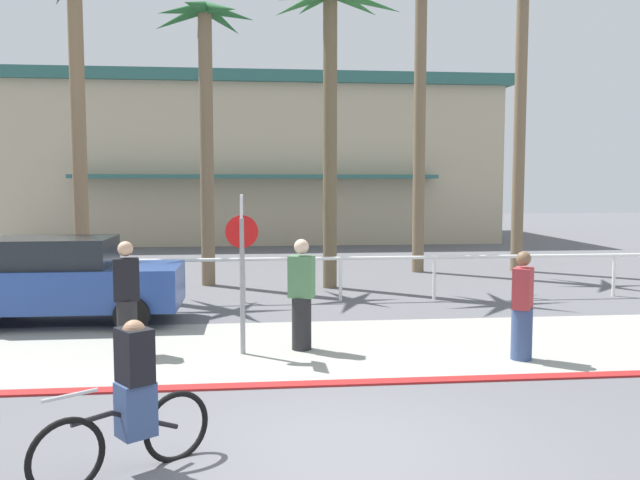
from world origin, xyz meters
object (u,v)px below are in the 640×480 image
Objects in this scene: pedestrian_0 at (302,299)px; pedestrian_1 at (127,302)px; car_blue_1 at (62,280)px; pedestrian_2 at (522,310)px; palm_tree_2 at (76,57)px; palm_tree_3 at (205,79)px; stop_sign_bike_lane at (242,251)px; palm_tree_4 at (332,56)px; cyclist_black_0 at (131,402)px; palm_tree_6 at (522,34)px; palm_tree_5 at (421,62)px.

pedestrian_1 is (-2.80, 0.05, -0.01)m from pedestrian_0.
pedestrian_1 is (1.67, -2.46, -0.02)m from car_blue_1.
pedestrian_2 reaches higher than car_blue_1.
palm_tree_3 is at bearing 15.02° from palm_tree_2.
stop_sign_bike_lane is 2.03m from pedestrian_1.
palm_tree_2 is 1.09× the size of palm_tree_3.
palm_tree_4 is 5.14× the size of cyclist_black_0.
palm_tree_4 is at bearing 105.61° from pedestrian_2.
pedestrian_0 is (1.99, -7.16, -4.58)m from palm_tree_3.
palm_tree_2 is at bearing -167.52° from palm_tree_6.
palm_tree_4 is 9.26m from pedestrian_2.
palm_tree_6 is (6.10, 2.66, 1.25)m from palm_tree_4.
palm_tree_4 reaches higher than pedestrian_2.
palm_tree_5 reaches higher than pedestrian_0.
pedestrian_2 is at bearing -15.97° from pedestrian_0.
pedestrian_2 is (4.30, -0.78, -0.89)m from stop_sign_bike_lane.
palm_tree_4 is at bearing 73.45° from cyclist_black_0.
palm_tree_3 is at bearing 90.24° from cyclist_black_0.
palm_tree_2 is 5.36× the size of cyclist_black_0.
pedestrian_0 is 3.48m from pedestrian_2.
pedestrian_0 is at bearing -1.12° from pedestrian_1.
stop_sign_bike_lane reaches higher than cyclist_black_0.
pedestrian_2 reaches higher than cyclist_black_0.
palm_tree_2 reaches higher than pedestrian_2.
car_blue_1 is 2.39× the size of pedestrian_0.
car_blue_1 is (-2.48, -4.64, -4.58)m from palm_tree_3.
palm_tree_6 reaches higher than palm_tree_3.
palm_tree_3 is 3.39m from palm_tree_4.
pedestrian_1 is 1.07× the size of pedestrian_2.
pedestrian_1 is at bearing 100.87° from cyclist_black_0.
pedestrian_0 is at bearing 164.03° from pedestrian_2.
stop_sign_bike_lane is 0.33× the size of palm_tree_4.
palm_tree_3 is at bearing 61.89° from car_blue_1.
palm_tree_2 is at bearing 98.43° from car_blue_1.
palm_tree_5 reaches higher than stop_sign_bike_lane.
palm_tree_4 is at bearing -137.53° from palm_tree_5.
cyclist_black_0 is 0.82× the size of pedestrian_0.
palm_tree_2 is (-4.08, 6.51, 4.12)m from stop_sign_bike_lane.
stop_sign_bike_lane is 8.19m from palm_tree_4.
palm_tree_2 reaches higher than car_blue_1.
car_blue_1 is at bearing 142.56° from stop_sign_bike_lane.
palm_tree_5 reaches higher than palm_tree_3.
pedestrian_1 is at bearing -127.85° from palm_tree_5.
cyclist_black_0 is (2.53, -6.93, -0.18)m from car_blue_1.
cyclist_black_0 is (-3.22, -10.84, -5.28)m from palm_tree_4.
stop_sign_bike_lane reaches higher than car_blue_1.
pedestrian_0 reaches higher than car_blue_1.
palm_tree_6 is 17.66m from cyclist_black_0.
stop_sign_bike_lane is 1.50× the size of pedestrian_2.
cyclist_black_0 is at bearing -73.94° from palm_tree_2.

